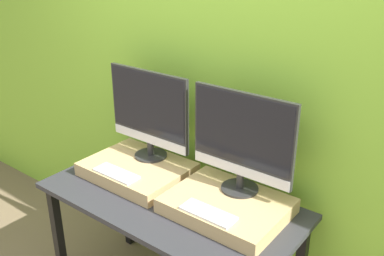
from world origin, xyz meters
name	(u,v)px	position (x,y,z in m)	size (l,w,h in m)	color
wall_back	(216,90)	(0.00, 0.78, 1.30)	(8.00, 0.04, 2.60)	#8CC638
workbench	(170,212)	(0.00, 0.36, 0.70)	(1.45, 0.71, 0.79)	#2D2D33
wooden_riser_left	(137,169)	(-0.32, 0.43, 0.83)	(0.60, 0.46, 0.08)	tan
monitor_left	(149,112)	(-0.32, 0.55, 1.16)	(0.58, 0.20, 0.54)	#282828
keyboard_left	(116,173)	(-0.32, 0.27, 0.88)	(0.28, 0.11, 0.01)	silver
wooden_riser_right	(227,206)	(0.32, 0.43, 0.83)	(0.60, 0.46, 0.08)	tan
monitor_right	(242,139)	(0.32, 0.55, 1.16)	(0.58, 0.20, 0.54)	#282828
keyboard_right	(208,213)	(0.32, 0.27, 0.88)	(0.28, 0.11, 0.01)	silver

